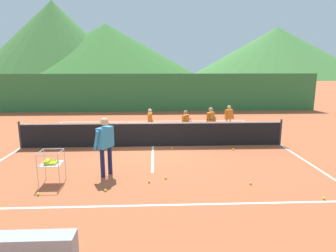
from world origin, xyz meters
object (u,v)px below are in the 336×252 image
object	(u,v)px
tennis_net	(153,134)
instructor	(105,141)
tennis_ball_5	(172,148)
tennis_ball_6	(149,182)
ball_cart	(51,162)
tennis_ball_4	(251,183)
tennis_ball_2	(38,194)
courtside_bench	(30,248)
student_2	(211,120)
tennis_ball_8	(166,178)
student_0	(150,120)
student_3	(229,116)
tennis_ball_0	(233,149)
student_1	(186,122)
tennis_ball_1	(324,198)
tennis_ball_3	(106,190)

from	to	relation	value
tennis_net	instructor	distance (m)	3.37
tennis_ball_5	tennis_ball_6	xyz separation A→B (m)	(-0.82, -3.26, 0.00)
instructor	ball_cart	world-z (taller)	instructor
tennis_ball_6	tennis_ball_4	bearing A→B (deg)	-5.02
tennis_ball_2	courtside_bench	world-z (taller)	courtside_bench
tennis_ball_6	instructor	bearing A→B (deg)	153.26
student_2	tennis_ball_8	size ratio (longest dim) A/B	20.09
courtside_bench	tennis_ball_2	bearing A→B (deg)	108.43
student_0	ball_cart	distance (m)	5.82
tennis_net	student_2	bearing A→B (deg)	26.02
student_3	tennis_ball_2	distance (m)	9.39
courtside_bench	tennis_ball_0	bearing A→B (deg)	50.82
tennis_ball_0	tennis_net	bearing A→B (deg)	167.47
courtside_bench	student_1	bearing A→B (deg)	67.02
tennis_ball_2	tennis_ball_8	world-z (taller)	same
tennis_ball_6	tennis_ball_1	bearing A→B (deg)	-16.10
instructor	tennis_ball_3	world-z (taller)	instructor
instructor	tennis_ball_5	xyz separation A→B (m)	(2.08, 2.63, -1.00)
tennis_ball_4	tennis_ball_8	distance (m)	2.35
student_0	courtside_bench	distance (m)	8.73
tennis_ball_1	tennis_ball_6	size ratio (longest dim) A/B	1.00
tennis_ball_0	tennis_ball_4	xyz separation A→B (m)	(-0.38, -3.25, 0.00)
instructor	student_2	distance (m)	5.78
tennis_ball_3	tennis_ball_6	world-z (taller)	same
instructor	tennis_ball_6	distance (m)	1.73
tennis_ball_4	tennis_ball_5	bearing A→B (deg)	118.92
student_1	tennis_ball_1	xyz separation A→B (m)	(2.73, -6.11, -0.72)
student_3	tennis_ball_5	world-z (taller)	student_3
tennis_ball_0	tennis_ball_3	size ratio (longest dim) A/B	1.00
tennis_net	student_1	distance (m)	1.88
student_0	courtside_bench	size ratio (longest dim) A/B	0.85
tennis_ball_4	student_2	bearing A→B (deg)	91.64
student_0	tennis_ball_5	bearing A→B (deg)	-67.20
ball_cart	tennis_ball_0	xyz separation A→B (m)	(5.82, 2.88, -0.56)
student_1	tennis_ball_0	bearing A→B (deg)	-49.10
ball_cart	tennis_ball_4	bearing A→B (deg)	-3.85
tennis_ball_5	courtside_bench	distance (m)	7.02
student_3	courtside_bench	xyz separation A→B (m)	(-5.62, -9.28, -0.54)
student_3	tennis_ball_8	size ratio (longest dim) A/B	18.91
ball_cart	tennis_ball_4	xyz separation A→B (m)	(5.43, -0.37, -0.56)
student_1	tennis_ball_8	bearing A→B (deg)	-102.75
tennis_ball_2	tennis_ball_4	world-z (taller)	same
student_3	ball_cart	world-z (taller)	student_3
student_0	tennis_ball_2	size ratio (longest dim) A/B	18.67
tennis_ball_4	courtside_bench	size ratio (longest dim) A/B	0.05
tennis_ball_1	tennis_ball_5	size ratio (longest dim) A/B	1.00
student_1	tennis_ball_1	size ratio (longest dim) A/B	18.39
tennis_net	tennis_ball_0	size ratio (longest dim) A/B	152.22
tennis_ball_1	tennis_ball_5	world-z (taller)	same
tennis_ball_8	tennis_ball_0	bearing A→B (deg)	45.80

